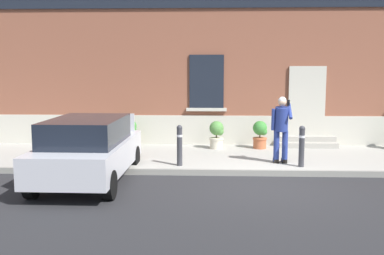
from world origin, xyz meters
TOP-DOWN VIEW (x-y plane):
  - ground_plane at (0.00, 0.00)m, footprint 80.00×80.00m
  - sidewalk at (0.00, 2.80)m, footprint 24.00×3.60m
  - curb_edge at (0.00, 0.94)m, footprint 24.00×0.12m
  - building_facade at (0.00, 5.29)m, footprint 24.00×1.52m
  - entrance_stoop at (1.92, 4.33)m, footprint 1.83×0.64m
  - hatchback_car_silver at (-3.93, 0.17)m, footprint 1.81×4.08m
  - bollard_near_person at (1.16, 1.35)m, footprint 0.15×0.15m
  - bollard_far_left at (-1.92, 1.35)m, footprint 0.15×0.15m
  - person_on_phone at (0.70, 1.75)m, footprint 0.51×0.48m
  - planter_olive at (-3.70, 4.15)m, footprint 0.44×0.44m
  - planter_cream at (-0.95, 3.82)m, footprint 0.44×0.44m
  - planter_terracotta at (0.40, 3.93)m, footprint 0.44×0.44m

SIDE VIEW (x-z plane):
  - ground_plane at x=0.00m, z-range 0.00..0.00m
  - sidewalk at x=0.00m, z-range 0.00..0.15m
  - curb_edge at x=0.00m, z-range 0.00..0.15m
  - entrance_stoop at x=1.92m, z-range 0.12..0.44m
  - planter_olive at x=-3.70m, z-range 0.18..1.04m
  - planter_cream at x=-0.95m, z-range 0.18..1.04m
  - planter_terracotta at x=0.40m, z-range 0.18..1.04m
  - bollard_near_person at x=1.16m, z-range 0.19..1.24m
  - bollard_far_left at x=-1.92m, z-range 0.19..1.24m
  - hatchback_car_silver at x=-3.93m, z-range 0.04..1.54m
  - person_on_phone at x=0.70m, z-range 0.28..2.03m
  - building_facade at x=0.00m, z-range -0.02..7.48m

